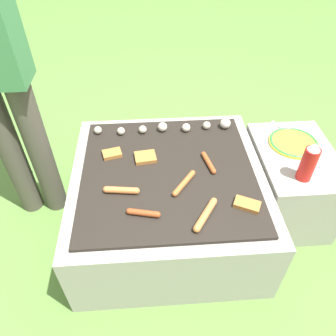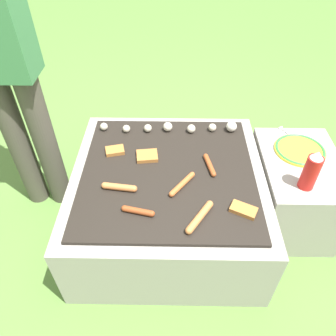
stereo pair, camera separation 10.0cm
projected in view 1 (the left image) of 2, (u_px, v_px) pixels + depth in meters
ground_plane at (168, 224)px, 1.86m from camera, size 14.00×14.00×0.00m
grill at (168, 200)px, 1.72m from camera, size 0.94×0.94×0.42m
side_ledge at (289, 182)px, 1.81m from camera, size 0.39×0.56×0.42m
sausage_mid_right at (121, 190)px, 1.46m from camera, size 0.16×0.05×0.03m
sausage_front_left at (208, 162)px, 1.60m from camera, size 0.05×0.15×0.02m
sausage_mid_left at (143, 213)px, 1.37m from camera, size 0.14×0.05×0.03m
sausage_back_right at (184, 183)px, 1.50m from camera, size 0.12×0.15×0.03m
sausage_front_center at (206, 214)px, 1.36m from camera, size 0.12×0.17×0.03m
bread_slice_right at (145, 157)px, 1.63m from camera, size 0.11×0.10×0.02m
bread_slice_center at (247, 204)px, 1.41m from camera, size 0.13×0.10×0.02m
bread_slice_left at (112, 154)px, 1.65m from camera, size 0.11×0.09×0.02m
mushroom_row at (175, 127)px, 1.79m from camera, size 0.75×0.07×0.06m
plate_colorful at (294, 143)px, 1.72m from camera, size 0.26×0.26×0.02m
condiment_bottle at (309, 162)px, 1.47m from camera, size 0.07×0.07×0.21m
fork_utensil at (282, 129)px, 1.81m from camera, size 0.09×0.17×0.01m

